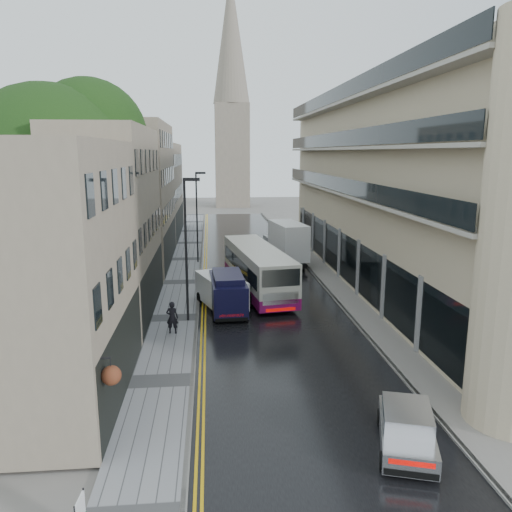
{
  "coord_description": "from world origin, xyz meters",
  "views": [
    {
      "loc": [
        -3.67,
        -9.13,
        9.67
      ],
      "look_at": [
        -1.15,
        18.0,
        3.99
      ],
      "focal_mm": 35.0,
      "sensor_mm": 36.0,
      "label": 1
    }
  ],
  "objects": [
    {
      "name": "road",
      "position": [
        0.0,
        27.5,
        0.01
      ],
      "size": [
        9.0,
        85.0,
        0.02
      ],
      "primitive_type": "cube",
      "color": "black",
      "rests_on": "ground"
    },
    {
      "name": "left_sidewalk",
      "position": [
        -5.85,
        27.5,
        0.06
      ],
      "size": [
        2.7,
        85.0,
        0.12
      ],
      "primitive_type": "cube",
      "color": "gray",
      "rests_on": "ground"
    },
    {
      "name": "right_sidewalk",
      "position": [
        5.4,
        27.5,
        0.06
      ],
      "size": [
        1.8,
        85.0,
        0.12
      ],
      "primitive_type": "cube",
      "color": "slate",
      "rests_on": "ground"
    },
    {
      "name": "old_shop_row",
      "position": [
        -9.45,
        30.0,
        6.0
      ],
      "size": [
        4.5,
        56.0,
        12.0
      ],
      "primitive_type": null,
      "color": "gray",
      "rests_on": "ground"
    },
    {
      "name": "modern_block",
      "position": [
        10.3,
        26.0,
        7.0
      ],
      "size": [
        8.0,
        40.0,
        14.0
      ],
      "primitive_type": null,
      "color": "tan",
      "rests_on": "ground"
    },
    {
      "name": "church_spire",
      "position": [
        0.5,
        82.0,
        20.0
      ],
      "size": [
        6.4,
        6.4,
        40.0
      ],
      "primitive_type": null,
      "color": "gray",
      "rests_on": "ground"
    },
    {
      "name": "tree_near",
      "position": [
        -12.5,
        20.0,
        6.95
      ],
      "size": [
        10.56,
        10.56,
        13.89
      ],
      "primitive_type": null,
      "color": "black",
      "rests_on": "ground"
    },
    {
      "name": "tree_far",
      "position": [
        -12.2,
        33.0,
        6.23
      ],
      "size": [
        9.24,
        9.24,
        12.46
      ],
      "primitive_type": null,
      "color": "black",
      "rests_on": "ground"
    },
    {
      "name": "cream_bus",
      "position": [
        -1.13,
        21.38,
        1.59
      ],
      "size": [
        4.27,
        11.76,
        3.14
      ],
      "primitive_type": null,
      "rotation": [
        0.0,
        0.0,
        0.15
      ],
      "color": "beige",
      "rests_on": "road"
    },
    {
      "name": "white_lorry",
      "position": [
        2.13,
        31.34,
        1.91
      ],
      "size": [
        3.24,
        7.45,
        3.78
      ],
      "primitive_type": null,
      "rotation": [
        0.0,
        0.0,
        0.15
      ],
      "color": "white",
      "rests_on": "road"
    },
    {
      "name": "silver_hatchback",
      "position": [
        1.55,
        4.27,
        0.74
      ],
      "size": [
        2.73,
        4.15,
        1.43
      ],
      "primitive_type": null,
      "rotation": [
        0.0,
        0.0,
        -0.3
      ],
      "color": "silver",
      "rests_on": "road"
    },
    {
      "name": "white_van",
      "position": [
        -3.39,
        19.46,
        1.06
      ],
      "size": [
        3.34,
        4.97,
        2.07
      ],
      "primitive_type": null,
      "rotation": [
        0.0,
        0.0,
        0.33
      ],
      "color": "white",
      "rests_on": "road"
    },
    {
      "name": "navy_van",
      "position": [
        -3.5,
        18.67,
        1.3
      ],
      "size": [
        2.25,
        5.1,
        2.55
      ],
      "primitive_type": null,
      "rotation": [
        0.0,
        0.0,
        0.05
      ],
      "color": "black",
      "rests_on": "road"
    },
    {
      "name": "pedestrian",
      "position": [
        -5.78,
        16.62,
        1.0
      ],
      "size": [
        0.69,
        0.5,
        1.76
      ],
      "primitive_type": "imported",
      "rotation": [
        0.0,
        0.0,
        3.01
      ],
      "color": "black",
      "rests_on": "left_sidewalk"
    },
    {
      "name": "lamp_post_near",
      "position": [
        -5.05,
        18.7,
        4.19
      ],
      "size": [
        0.93,
        0.33,
        8.14
      ],
      "primitive_type": null,
      "rotation": [
        0.0,
        0.0,
        -0.14
      ],
      "color": "black",
      "rests_on": "left_sidewalk"
    },
    {
      "name": "lamp_post_far",
      "position": [
        -4.8,
        34.43,
        4.05
      ],
      "size": [
        0.89,
        0.25,
        7.85
      ],
      "primitive_type": null,
      "rotation": [
        0.0,
        0.0,
        0.07
      ],
      "color": "black",
      "rests_on": "left_sidewalk"
    }
  ]
}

